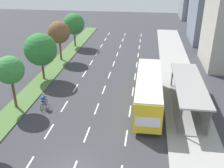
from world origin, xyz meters
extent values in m
cube|color=#4C7038|center=(-8.30, 20.00, 0.06)|extent=(2.60, 52.00, 0.12)
cube|color=#9E9E99|center=(9.25, 20.00, 0.07)|extent=(4.50, 52.00, 0.15)
cube|color=white|center=(-3.50, 0.17, 0.00)|extent=(0.14, 2.27, 0.01)
cube|color=white|center=(-3.50, 4.71, 0.00)|extent=(0.14, 2.27, 0.01)
cube|color=white|center=(-3.50, 9.25, 0.00)|extent=(0.14, 2.27, 0.01)
cube|color=white|center=(-3.50, 13.79, 0.00)|extent=(0.14, 2.27, 0.01)
cube|color=white|center=(-3.50, 18.32, 0.00)|extent=(0.14, 2.27, 0.01)
cube|color=white|center=(-3.50, 22.86, 0.00)|extent=(0.14, 2.27, 0.01)
cube|color=white|center=(-3.50, 27.40, 0.00)|extent=(0.14, 2.27, 0.01)
cube|color=white|center=(-3.50, 31.94, 0.00)|extent=(0.14, 2.27, 0.01)
cube|color=white|center=(-3.50, 36.47, 0.00)|extent=(0.14, 2.27, 0.01)
cube|color=white|center=(-3.50, 41.01, 0.00)|extent=(0.14, 2.27, 0.01)
cube|color=white|center=(0.00, 4.71, 0.00)|extent=(0.14, 2.27, 0.01)
cube|color=white|center=(0.00, 9.25, 0.00)|extent=(0.14, 2.27, 0.01)
cube|color=white|center=(0.00, 13.79, 0.00)|extent=(0.14, 2.27, 0.01)
cube|color=white|center=(0.00, 18.32, 0.00)|extent=(0.14, 2.27, 0.01)
cube|color=white|center=(0.00, 22.86, 0.00)|extent=(0.14, 2.27, 0.01)
cube|color=white|center=(0.00, 27.40, 0.00)|extent=(0.14, 2.27, 0.01)
cube|color=white|center=(0.00, 31.94, 0.00)|extent=(0.14, 2.27, 0.01)
cube|color=white|center=(0.00, 36.47, 0.00)|extent=(0.14, 2.27, 0.01)
cube|color=white|center=(0.00, 41.01, 0.00)|extent=(0.14, 2.27, 0.01)
cube|color=white|center=(3.50, 4.71, 0.00)|extent=(0.14, 2.27, 0.01)
cube|color=white|center=(3.50, 9.25, 0.00)|extent=(0.14, 2.27, 0.01)
cube|color=white|center=(3.50, 13.79, 0.00)|extent=(0.14, 2.27, 0.01)
cube|color=white|center=(3.50, 18.32, 0.00)|extent=(0.14, 2.27, 0.01)
cube|color=white|center=(3.50, 22.86, 0.00)|extent=(0.14, 2.27, 0.01)
cube|color=white|center=(3.50, 27.40, 0.00)|extent=(0.14, 2.27, 0.01)
cube|color=white|center=(3.50, 31.94, 0.00)|extent=(0.14, 2.27, 0.01)
cube|color=white|center=(3.50, 36.47, 0.00)|extent=(0.14, 2.27, 0.01)
cube|color=white|center=(3.50, 41.01, 0.00)|extent=(0.14, 2.27, 0.01)
cube|color=gray|center=(9.25, 10.65, 0.20)|extent=(2.60, 10.42, 0.10)
cylinder|color=#56565B|center=(8.07, 5.68, 1.55)|extent=(0.16, 0.16, 2.60)
cylinder|color=#56565B|center=(8.07, 15.61, 1.55)|extent=(0.16, 0.16, 2.60)
cylinder|color=#56565B|center=(10.43, 5.68, 1.55)|extent=(0.16, 0.16, 2.60)
cylinder|color=#56565B|center=(10.43, 15.61, 1.55)|extent=(0.16, 0.16, 2.60)
cube|color=gray|center=(10.49, 10.65, 1.55)|extent=(0.10, 9.90, 2.34)
cube|color=gray|center=(9.25, 10.65, 2.93)|extent=(2.90, 10.82, 0.16)
cube|color=yellow|center=(5.25, 10.51, 1.85)|extent=(2.50, 11.20, 2.80)
cube|color=#2D3D4C|center=(5.25, 10.51, 2.70)|extent=(2.54, 10.30, 0.90)
cube|color=silver|center=(5.25, 10.51, 3.31)|extent=(2.45, 10.98, 0.12)
cube|color=#2D3D4C|center=(5.25, 16.13, 2.20)|extent=(2.25, 0.06, 1.54)
cube|color=white|center=(5.25, 4.89, 1.65)|extent=(2.12, 0.04, 0.90)
cylinder|color=black|center=(4.15, 13.98, 0.50)|extent=(0.30, 1.00, 1.00)
cylinder|color=black|center=(6.35, 13.98, 0.50)|extent=(0.30, 1.00, 1.00)
cylinder|color=black|center=(4.15, 7.04, 0.50)|extent=(0.30, 1.00, 1.00)
cylinder|color=black|center=(6.35, 7.04, 0.50)|extent=(0.30, 1.00, 1.00)
torus|color=black|center=(-5.51, 9.24, 0.36)|extent=(0.06, 0.72, 0.72)
torus|color=black|center=(-5.51, 8.14, 0.36)|extent=(0.06, 0.72, 0.72)
cylinder|color=#234C99|center=(-5.51, 8.69, 0.64)|extent=(0.05, 0.94, 0.05)
cylinder|color=#234C99|center=(-5.51, 8.59, 0.46)|extent=(0.05, 0.57, 0.42)
cylinder|color=#234C99|center=(-5.51, 8.49, 0.66)|extent=(0.04, 0.04, 0.40)
cube|color=black|center=(-5.51, 8.49, 0.86)|extent=(0.12, 0.24, 0.06)
cylinder|color=black|center=(-5.51, 9.19, 0.91)|extent=(0.46, 0.04, 0.04)
cube|color=#234CA8|center=(-5.51, 8.67, 1.19)|extent=(0.30, 0.36, 0.59)
cube|color=#23669E|center=(-5.51, 8.51, 1.21)|extent=(0.26, 0.26, 0.42)
sphere|color=tan|center=(-5.51, 8.79, 1.61)|extent=(0.20, 0.20, 0.20)
cylinder|color=#4C4C56|center=(-5.63, 8.64, 0.79)|extent=(0.12, 0.42, 0.25)
cylinder|color=#4C4C56|center=(-5.63, 8.81, 0.53)|extent=(0.10, 0.17, 0.41)
cylinder|color=#4C4C56|center=(-5.39, 8.64, 0.79)|extent=(0.12, 0.42, 0.25)
cylinder|color=#4C4C56|center=(-5.39, 8.81, 0.53)|extent=(0.10, 0.17, 0.41)
cylinder|color=#234CA8|center=(-5.68, 8.89, 1.24)|extent=(0.09, 0.47, 0.28)
cylinder|color=#234CA8|center=(-5.34, 8.89, 1.24)|extent=(0.09, 0.47, 0.28)
cylinder|color=brown|center=(-8.41, 8.30, 1.67)|extent=(0.28, 0.28, 3.09)
sphere|color=#38843D|center=(-8.41, 8.30, 4.27)|extent=(2.83, 2.83, 2.83)
cylinder|color=brown|center=(-8.30, 15.79, 1.33)|extent=(0.28, 0.28, 2.42)
sphere|color=#2D7533|center=(-8.30, 15.79, 4.07)|extent=(4.08, 4.08, 4.08)
cylinder|color=brown|center=(-8.40, 23.27, 1.65)|extent=(0.28, 0.28, 3.05)
sphere|color=brown|center=(-8.40, 23.27, 4.43)|extent=(3.35, 3.35, 3.35)
cylinder|color=brown|center=(-8.19, 30.75, 1.42)|extent=(0.28, 0.28, 2.60)
sphere|color=#2D7533|center=(-8.19, 30.75, 4.13)|extent=(3.75, 3.75, 3.75)
camera|label=1|loc=(4.79, -13.55, 13.70)|focal=41.18mm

